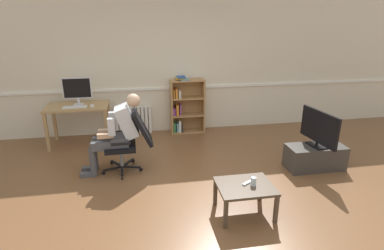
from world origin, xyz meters
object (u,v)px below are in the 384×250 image
at_px(computer_desk, 78,111).
at_px(drinking_glass, 253,181).
at_px(imac_monitor, 77,89).
at_px(tv_stand, 315,157).
at_px(office_chair, 130,139).
at_px(computer_mouse, 92,106).
at_px(radiator, 134,120).
at_px(tv_screen, 319,128).
at_px(bookshelf, 185,106).
at_px(spare_remote, 247,183).
at_px(keyboard, 75,107).
at_px(person_seated, 117,132).
at_px(coffee_table, 245,189).

bearing_deg(computer_desk, drinking_glass, -48.21).
xyz_separation_m(imac_monitor, tv_stand, (3.83, -1.81, -0.85)).
distance_m(computer_desk, office_chair, 1.60).
relative_size(computer_mouse, radiator, 0.14).
xyz_separation_m(computer_desk, office_chair, (0.97, -1.27, -0.12)).
height_order(computer_mouse, tv_screen, tv_screen).
height_order(bookshelf, spare_remote, bookshelf).
xyz_separation_m(bookshelf, tv_stand, (1.78, -2.02, -0.36)).
relative_size(computer_desk, radiator, 1.51).
bearing_deg(tv_stand, tv_screen, 6.79).
bearing_deg(keyboard, tv_screen, -22.36).
bearing_deg(bookshelf, person_seated, -129.26).
height_order(computer_desk, spare_remote, computer_desk).
relative_size(computer_desk, spare_remote, 7.43).
bearing_deg(spare_remote, radiator, -9.18).
distance_m(bookshelf, tv_screen, 2.70).
relative_size(imac_monitor, tv_stand, 0.57).
relative_size(office_chair, person_seated, 0.78).
distance_m(computer_desk, bookshelf, 2.08).
bearing_deg(computer_desk, office_chair, -52.78).
bearing_deg(coffee_table, tv_screen, 32.54).
relative_size(computer_desk, computer_mouse, 11.15).
distance_m(keyboard, office_chair, 1.52).
xyz_separation_m(computer_desk, bookshelf, (2.06, 0.29, -0.09)).
relative_size(radiator, tv_screen, 0.90).
distance_m(computer_desk, tv_stand, 4.24).
distance_m(tv_stand, drinking_glass, 1.75).
xyz_separation_m(imac_monitor, computer_mouse, (0.26, -0.20, -0.27)).
distance_m(keyboard, computer_mouse, 0.30).
relative_size(keyboard, radiator, 0.56).
bearing_deg(computer_desk, person_seated, -58.78).
xyz_separation_m(keyboard, computer_mouse, (0.30, 0.02, 0.01)).
xyz_separation_m(computer_desk, tv_stand, (3.84, -1.73, -0.45)).
bearing_deg(office_chair, radiator, 177.63).
xyz_separation_m(keyboard, tv_screen, (3.86, -1.59, -0.09)).
bearing_deg(computer_desk, tv_screen, -24.20).
height_order(bookshelf, tv_screen, bookshelf).
height_order(computer_desk, imac_monitor, imac_monitor).
relative_size(bookshelf, tv_stand, 1.31).
bearing_deg(imac_monitor, person_seated, -60.85).
xyz_separation_m(keyboard, person_seated, (0.79, -1.14, -0.11)).
distance_m(person_seated, drinking_glass, 2.20).
bearing_deg(tv_stand, coffee_table, -147.44).
relative_size(computer_mouse, office_chair, 0.10).
xyz_separation_m(computer_desk, person_seated, (0.77, -1.28, 0.01)).
height_order(keyboard, tv_stand, keyboard).
xyz_separation_m(computer_desk, computer_mouse, (0.28, -0.12, 0.13)).
distance_m(computer_mouse, spare_remote, 3.31).
bearing_deg(office_chair, tv_screen, 79.68).
bearing_deg(person_seated, bookshelf, 139.40).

